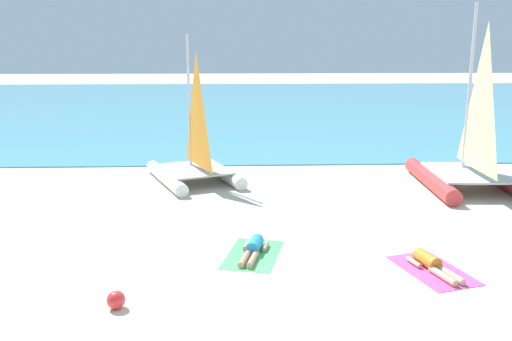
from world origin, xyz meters
TOP-DOWN VIEW (x-y plane):
  - ground_plane at (0.00, 10.00)m, footprint 120.00×120.00m
  - ocean_water at (0.00, 30.62)m, footprint 120.00×40.00m
  - sailboat_red at (6.90, 7.10)m, footprint 3.01×4.55m
  - sailboat_white at (-1.91, 8.33)m, footprint 3.58×4.33m
  - towel_left at (-0.19, 1.71)m, footprint 1.51×2.10m
  - sunbather_left at (-0.17, 1.77)m, footprint 0.75×1.56m
  - towel_right at (3.50, 0.69)m, footprint 1.58×2.13m
  - sunbather_right at (3.48, 0.76)m, footprint 0.80×1.55m
  - beach_ball at (-2.70, -0.73)m, footprint 0.33×0.33m

SIDE VIEW (x-z plane):
  - ground_plane at x=0.00m, z-range 0.00..0.00m
  - towel_left at x=-0.19m, z-range 0.00..0.01m
  - towel_right at x=3.50m, z-range 0.00..0.01m
  - ocean_water at x=0.00m, z-range 0.00..0.05m
  - sunbather_left at x=-0.17m, z-range -0.02..0.28m
  - sunbather_right at x=3.48m, z-range -0.02..0.28m
  - beach_ball at x=-2.70m, z-range 0.00..0.33m
  - sailboat_white at x=-1.91m, z-range -1.70..3.14m
  - sailboat_red at x=6.90m, z-range -2.03..3.76m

